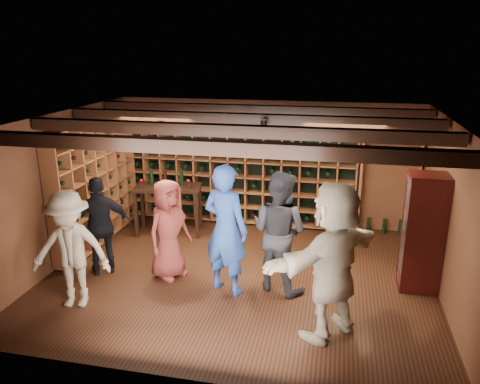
% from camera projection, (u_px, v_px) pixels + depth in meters
% --- Properties ---
extents(ground, '(6.00, 6.00, 0.00)m').
position_uv_depth(ground, '(239.00, 276.00, 7.47)').
color(ground, '#34190E').
rests_on(ground, ground).
extents(room_shell, '(6.00, 6.00, 6.00)m').
position_uv_depth(room_shell, '(240.00, 124.00, 6.79)').
color(room_shell, brown).
rests_on(room_shell, ground).
extents(wine_rack_back, '(4.65, 0.30, 2.20)m').
position_uv_depth(wine_rack_back, '(238.00, 168.00, 9.40)').
color(wine_rack_back, brown).
rests_on(wine_rack_back, ground).
extents(wine_rack_left, '(0.30, 2.65, 2.20)m').
position_uv_depth(wine_rack_left, '(96.00, 182.00, 8.46)').
color(wine_rack_left, brown).
rests_on(wine_rack_left, ground).
extents(crate_shelf, '(1.20, 0.32, 2.07)m').
position_uv_depth(crate_shelf, '(392.00, 155.00, 8.69)').
color(crate_shelf, brown).
rests_on(crate_shelf, ground).
extents(display_cabinet, '(0.55, 0.50, 1.75)m').
position_uv_depth(display_cabinet, '(422.00, 235.00, 6.86)').
color(display_cabinet, '#3A0D0B').
rests_on(display_cabinet, ground).
extents(man_blue_shirt, '(0.83, 0.68, 1.95)m').
position_uv_depth(man_blue_shirt, '(226.00, 230.00, 6.75)').
color(man_blue_shirt, navy).
rests_on(man_blue_shirt, ground).
extents(man_grey_suit, '(1.10, 1.00, 1.83)m').
position_uv_depth(man_grey_suit, '(279.00, 231.00, 6.84)').
color(man_grey_suit, black).
rests_on(man_grey_suit, ground).
extents(guest_red_floral, '(0.80, 0.92, 1.59)m').
position_uv_depth(guest_red_floral, '(169.00, 229.00, 7.24)').
color(guest_red_floral, maroon).
rests_on(guest_red_floral, ground).
extents(guest_woman_black, '(1.00, 0.85, 1.60)m').
position_uv_depth(guest_woman_black, '(101.00, 226.00, 7.35)').
color(guest_woman_black, black).
rests_on(guest_woman_black, ground).
extents(guest_khaki, '(1.18, 0.82, 1.68)m').
position_uv_depth(guest_khaki, '(70.00, 250.00, 6.40)').
color(guest_khaki, gray).
rests_on(guest_khaki, ground).
extents(guest_beige, '(1.68, 1.80, 2.02)m').
position_uv_depth(guest_beige, '(333.00, 261.00, 5.68)').
color(guest_beige, gray).
rests_on(guest_beige, ground).
extents(tasting_table, '(1.35, 0.84, 1.23)m').
position_uv_depth(tasting_table, '(168.00, 192.00, 8.95)').
color(tasting_table, black).
rests_on(tasting_table, ground).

